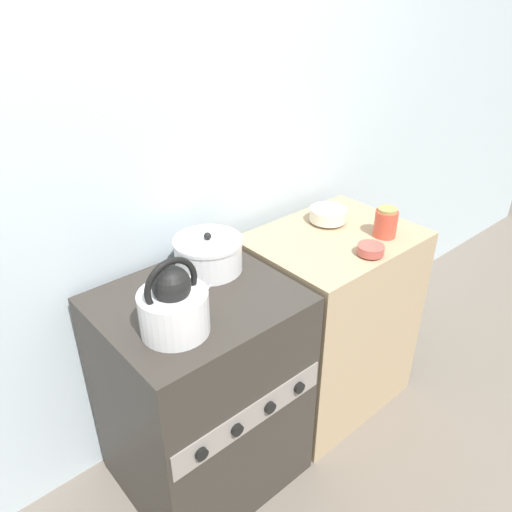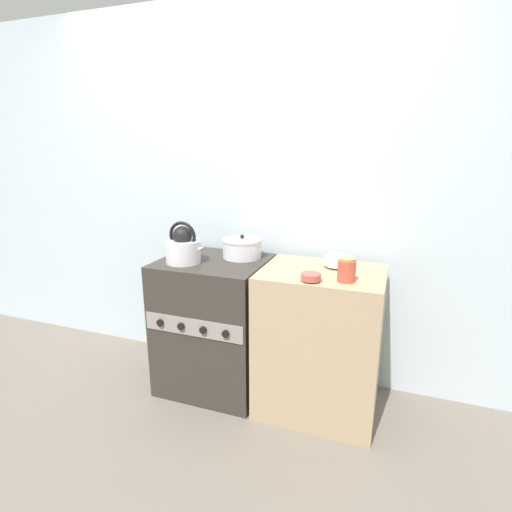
# 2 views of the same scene
# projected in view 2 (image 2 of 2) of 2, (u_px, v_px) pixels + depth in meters

# --- Properties ---
(ground_plane) EXTENTS (12.00, 12.00, 0.00)m
(ground_plane) POSITION_uv_depth(u_px,v_px,m) (197.00, 407.00, 2.51)
(ground_plane) COLOR #70665B
(wall_back) EXTENTS (7.00, 0.06, 2.50)m
(wall_back) POSITION_uv_depth(u_px,v_px,m) (234.00, 196.00, 2.77)
(wall_back) COLOR silver
(wall_back) RESTS_ON ground_plane
(stove) EXTENTS (0.67, 0.60, 0.88)m
(stove) POSITION_uv_depth(u_px,v_px,m) (215.00, 324.00, 2.66)
(stove) COLOR #332D28
(stove) RESTS_ON ground_plane
(counter) EXTENTS (0.70, 0.55, 0.89)m
(counter) POSITION_uv_depth(u_px,v_px,m) (319.00, 342.00, 2.41)
(counter) COLOR tan
(counter) RESTS_ON ground_plane
(kettle) EXTENTS (0.27, 0.22, 0.26)m
(kettle) POSITION_uv_depth(u_px,v_px,m) (183.00, 247.00, 2.47)
(kettle) COLOR silver
(kettle) RESTS_ON stove
(cooking_pot) EXTENTS (0.26, 0.26, 0.15)m
(cooking_pot) POSITION_uv_depth(u_px,v_px,m) (242.00, 248.00, 2.59)
(cooking_pot) COLOR silver
(cooking_pot) RESTS_ON stove
(enamel_bowl) EXTENTS (0.16, 0.16, 0.07)m
(enamel_bowl) POSITION_uv_depth(u_px,v_px,m) (338.00, 261.00, 2.36)
(enamel_bowl) COLOR beige
(enamel_bowl) RESTS_ON counter
(small_ceramic_bowl) EXTENTS (0.11, 0.11, 0.04)m
(small_ceramic_bowl) POSITION_uv_depth(u_px,v_px,m) (311.00, 277.00, 2.11)
(small_ceramic_bowl) COLOR #B75147
(small_ceramic_bowl) RESTS_ON counter
(storage_jar) EXTENTS (0.09, 0.09, 0.13)m
(storage_jar) POSITION_uv_depth(u_px,v_px,m) (347.00, 270.00, 2.10)
(storage_jar) COLOR #CC4C38
(storage_jar) RESTS_ON counter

